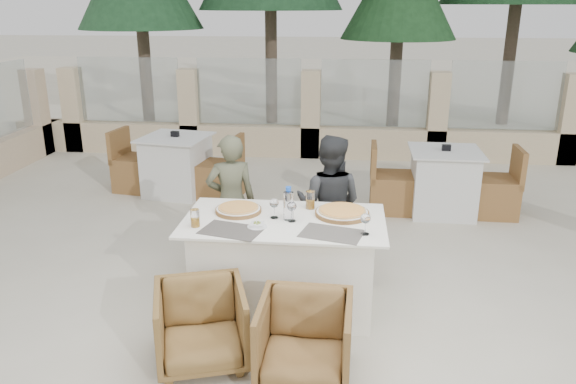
# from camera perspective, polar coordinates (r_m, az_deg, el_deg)

# --- Properties ---
(ground) EXTENTS (80.00, 80.00, 0.00)m
(ground) POSITION_cam_1_polar(r_m,az_deg,el_deg) (4.84, -1.61, -11.07)
(ground) COLOR beige
(ground) RESTS_ON ground
(sand_patch) EXTENTS (30.00, 16.00, 0.01)m
(sand_patch) POSITION_cam_1_polar(r_m,az_deg,el_deg) (18.33, 4.24, 11.05)
(sand_patch) COLOR beige
(sand_patch) RESTS_ON ground
(perimeter_wall_far) EXTENTS (10.00, 0.34, 1.60)m
(perimeter_wall_far) POSITION_cam_1_polar(r_m,az_deg,el_deg) (9.13, 2.34, 8.51)
(perimeter_wall_far) COLOR beige
(perimeter_wall_far) RESTS_ON ground
(dining_table) EXTENTS (1.60, 0.90, 0.77)m
(dining_table) POSITION_cam_1_polar(r_m,az_deg,el_deg) (4.61, -0.39, -7.27)
(dining_table) COLOR white
(dining_table) RESTS_ON ground
(placemat_near_left) EXTENTS (0.51, 0.40, 0.00)m
(placemat_near_left) POSITION_cam_1_polar(r_m,az_deg,el_deg) (4.26, -5.75, -3.89)
(placemat_near_left) COLOR #504A44
(placemat_near_left) RESTS_ON dining_table
(placemat_near_right) EXTENTS (0.51, 0.40, 0.00)m
(placemat_near_right) POSITION_cam_1_polar(r_m,az_deg,el_deg) (4.20, 4.46, -4.22)
(placemat_near_right) COLOR #5F5952
(placemat_near_right) RESTS_ON dining_table
(pizza_left) EXTENTS (0.46, 0.46, 0.05)m
(pizza_left) POSITION_cam_1_polar(r_m,az_deg,el_deg) (4.62, -5.07, -1.75)
(pizza_left) COLOR #C9671B
(pizza_left) RESTS_ON dining_table
(pizza_right) EXTENTS (0.52, 0.52, 0.06)m
(pizza_right) POSITION_cam_1_polar(r_m,az_deg,el_deg) (4.56, 5.52, -2.01)
(pizza_right) COLOR orange
(pizza_right) RESTS_ON dining_table
(water_bottle) EXTENTS (0.11, 0.11, 0.27)m
(water_bottle) POSITION_cam_1_polar(r_m,az_deg,el_deg) (4.40, 0.05, -1.16)
(water_bottle) COLOR #C2DFFF
(water_bottle) RESTS_ON dining_table
(wine_glass_centre) EXTENTS (0.08, 0.08, 0.18)m
(wine_glass_centre) POSITION_cam_1_polar(r_m,az_deg,el_deg) (4.45, -1.41, -1.55)
(wine_glass_centre) COLOR white
(wine_glass_centre) RESTS_ON dining_table
(wine_glass_near) EXTENTS (0.09, 0.09, 0.18)m
(wine_glass_near) POSITION_cam_1_polar(r_m,az_deg,el_deg) (4.39, 0.38, -1.87)
(wine_glass_near) COLOR white
(wine_glass_near) RESTS_ON dining_table
(wine_glass_corner) EXTENTS (0.08, 0.08, 0.18)m
(wine_glass_corner) POSITION_cam_1_polar(r_m,az_deg,el_deg) (4.18, 7.86, -3.12)
(wine_glass_corner) COLOR white
(wine_glass_corner) RESTS_ON dining_table
(beer_glass_left) EXTENTS (0.08, 0.08, 0.14)m
(beer_glass_left) POSITION_cam_1_polar(r_m,az_deg,el_deg) (4.35, -9.42, -2.62)
(beer_glass_left) COLOR gold
(beer_glass_left) RESTS_ON dining_table
(beer_glass_right) EXTENTS (0.10, 0.10, 0.15)m
(beer_glass_right) POSITION_cam_1_polar(r_m,az_deg,el_deg) (4.67, 2.28, -0.81)
(beer_glass_right) COLOR orange
(beer_glass_right) RESTS_ON dining_table
(olive_dish) EXTENTS (0.13, 0.13, 0.04)m
(olive_dish) POSITION_cam_1_polar(r_m,az_deg,el_deg) (4.30, -3.16, -3.32)
(olive_dish) COLOR white
(olive_dish) RESTS_ON dining_table
(armchair_far_left) EXTENTS (0.77, 0.78, 0.57)m
(armchair_far_left) POSITION_cam_1_polar(r_m,az_deg,el_deg) (5.31, -4.59, -4.88)
(armchair_far_left) COLOR olive
(armchair_far_left) RESTS_ON ground
(armchair_far_right) EXTENTS (0.76, 0.77, 0.55)m
(armchair_far_right) POSITION_cam_1_polar(r_m,az_deg,el_deg) (5.37, 3.04, -4.69)
(armchair_far_right) COLOR brown
(armchair_far_right) RESTS_ON ground
(armchair_near_left) EXTENTS (0.77, 0.78, 0.57)m
(armchair_near_left) POSITION_cam_1_polar(r_m,az_deg,el_deg) (4.03, -8.82, -13.26)
(armchair_near_left) COLOR brown
(armchair_near_left) RESTS_ON ground
(armchair_near_right) EXTENTS (0.63, 0.64, 0.57)m
(armchair_near_right) POSITION_cam_1_polar(r_m,az_deg,el_deg) (3.84, 1.69, -14.80)
(armchair_near_right) COLOR brown
(armchair_near_right) RESTS_ON ground
(diner_left) EXTENTS (0.54, 0.44, 1.27)m
(diner_left) POSITION_cam_1_polar(r_m,az_deg,el_deg) (5.29, -5.79, -0.93)
(diner_left) COLOR #595B42
(diner_left) RESTS_ON ground
(diner_right) EXTENTS (0.72, 0.61, 1.30)m
(diner_right) POSITION_cam_1_polar(r_m,az_deg,el_deg) (5.15, 4.18, -1.28)
(diner_right) COLOR #313336
(diner_right) RESTS_ON ground
(bg_table_a) EXTENTS (1.75, 1.07, 0.77)m
(bg_table_a) POSITION_cam_1_polar(r_m,az_deg,el_deg) (7.50, -11.21, 2.67)
(bg_table_a) COLOR silver
(bg_table_a) RESTS_ON ground
(bg_table_b) EXTENTS (1.66, 0.85, 0.77)m
(bg_table_b) POSITION_cam_1_polar(r_m,az_deg,el_deg) (6.91, 15.48, 0.98)
(bg_table_b) COLOR silver
(bg_table_b) RESTS_ON ground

